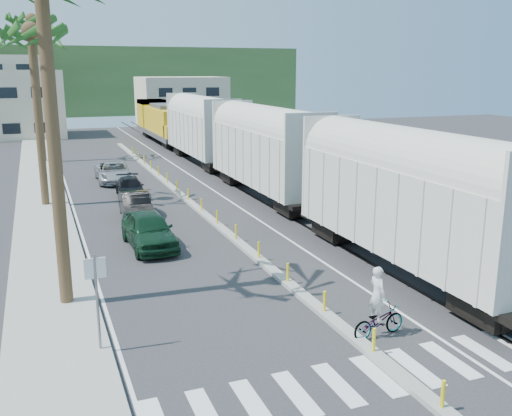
% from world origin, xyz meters
% --- Properties ---
extents(ground, '(140.00, 140.00, 0.00)m').
position_xyz_m(ground, '(0.00, 0.00, 0.00)').
color(ground, '#28282B').
rests_on(ground, ground).
extents(sidewalk, '(3.00, 90.00, 0.15)m').
position_xyz_m(sidewalk, '(-8.50, 25.00, 0.07)').
color(sidewalk, gray).
rests_on(sidewalk, ground).
extents(rails, '(1.56, 100.00, 0.06)m').
position_xyz_m(rails, '(5.00, 28.00, 0.03)').
color(rails, black).
rests_on(rails, ground).
extents(median, '(0.45, 60.00, 0.85)m').
position_xyz_m(median, '(0.00, 19.96, 0.09)').
color(median, gray).
rests_on(median, ground).
extents(crosswalk, '(14.00, 2.20, 0.01)m').
position_xyz_m(crosswalk, '(0.00, -2.00, 0.01)').
color(crosswalk, silver).
rests_on(crosswalk, ground).
extents(lane_markings, '(9.42, 90.00, 0.01)m').
position_xyz_m(lane_markings, '(-2.15, 25.00, 0.00)').
color(lane_markings, silver).
rests_on(lane_markings, ground).
extents(freight_train, '(3.00, 60.94, 5.85)m').
position_xyz_m(freight_train, '(5.00, 25.34, 2.91)').
color(freight_train, beige).
rests_on(freight_train, ground).
extents(palm_trees, '(3.50, 37.20, 13.75)m').
position_xyz_m(palm_trees, '(-8.10, 22.70, 10.81)').
color(palm_trees, brown).
rests_on(palm_trees, ground).
extents(street_sign, '(0.60, 0.08, 3.00)m').
position_xyz_m(street_sign, '(-7.30, 2.00, 1.97)').
color(street_sign, slate).
rests_on(street_sign, ground).
extents(buildings, '(38.00, 27.00, 10.00)m').
position_xyz_m(buildings, '(-6.41, 71.66, 4.36)').
color(buildings, beige).
rests_on(buildings, ground).
extents(hillside, '(80.00, 20.00, 12.00)m').
position_xyz_m(hillside, '(0.00, 100.00, 6.00)').
color(hillside, '#385628').
rests_on(hillside, ground).
extents(car_lead, '(2.31, 5.02, 1.66)m').
position_xyz_m(car_lead, '(-4.03, 11.66, 0.83)').
color(car_lead, black).
rests_on(car_lead, ground).
extents(car_second, '(1.83, 4.41, 1.41)m').
position_xyz_m(car_second, '(-3.69, 17.30, 0.71)').
color(car_second, black).
rests_on(car_second, ground).
extents(car_third, '(2.33, 4.46, 1.22)m').
position_xyz_m(car_third, '(-3.13, 22.83, 0.61)').
color(car_third, black).
rests_on(car_third, ground).
extents(car_rear, '(2.66, 5.37, 1.46)m').
position_xyz_m(car_rear, '(-3.42, 28.37, 0.73)').
color(car_rear, '#A6A9AB').
rests_on(car_rear, ground).
extents(cyclist, '(1.17, 2.07, 2.28)m').
position_xyz_m(cyclist, '(0.80, 0.02, 0.72)').
color(cyclist, '#9EA0A5').
rests_on(cyclist, ground).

